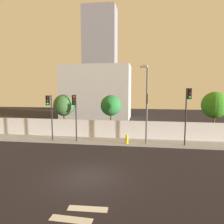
% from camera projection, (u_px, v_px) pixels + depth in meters
% --- Properties ---
extents(ground_plane, '(80.00, 80.00, 0.00)m').
position_uv_depth(ground_plane, '(88.00, 177.00, 12.84)').
color(ground_plane, black).
extents(sidewalk, '(36.00, 2.40, 0.15)m').
position_uv_depth(sidewalk, '(110.00, 141.00, 20.89)').
color(sidewalk, '#969696').
rests_on(sidewalk, ground).
extents(perimeter_wall, '(36.00, 0.18, 1.80)m').
position_uv_depth(perimeter_wall, '(112.00, 129.00, 22.04)').
color(perimeter_wall, silver).
rests_on(perimeter_wall, sidewalk).
extents(traffic_light_left, '(0.35, 1.14, 4.43)m').
position_uv_depth(traffic_light_left, '(50.00, 108.00, 20.18)').
color(traffic_light_left, black).
rests_on(traffic_light_left, sidewalk).
extents(traffic_light_center, '(0.35, 1.25, 5.11)m').
position_uv_depth(traffic_light_center, '(188.00, 105.00, 18.28)').
color(traffic_light_center, black).
rests_on(traffic_light_center, sidewalk).
extents(traffic_light_right, '(0.44, 1.38, 4.50)m').
position_uv_depth(traffic_light_right, '(75.00, 108.00, 19.68)').
color(traffic_light_right, black).
rests_on(traffic_light_right, sidewalk).
extents(street_lamp_curbside, '(0.71, 1.81, 7.03)m').
position_uv_depth(street_lamp_curbside, '(146.00, 99.00, 19.22)').
color(street_lamp_curbside, '#4C4C51').
rests_on(street_lamp_curbside, sidewalk).
extents(fire_hydrant, '(0.44, 0.26, 0.84)m').
position_uv_depth(fire_hydrant, '(127.00, 139.00, 19.82)').
color(fire_hydrant, gold).
rests_on(fire_hydrant, sidewalk).
extents(roadside_tree_leftmost, '(2.40, 2.40, 4.53)m').
position_uv_depth(roadside_tree_leftmost, '(64.00, 105.00, 23.85)').
color(roadside_tree_leftmost, brown).
rests_on(roadside_tree_leftmost, ground).
extents(roadside_tree_midleft, '(2.23, 2.23, 4.48)m').
position_uv_depth(roadside_tree_midleft, '(111.00, 106.00, 23.08)').
color(roadside_tree_midleft, brown).
rests_on(roadside_tree_midleft, ground).
extents(roadside_tree_midright, '(2.64, 2.64, 4.88)m').
position_uv_depth(roadside_tree_midright, '(215.00, 105.00, 21.51)').
color(roadside_tree_midright, brown).
rests_on(roadside_tree_midright, ground).
extents(low_building_distant, '(11.30, 6.00, 8.88)m').
position_uv_depth(low_building_distant, '(96.00, 92.00, 36.07)').
color(low_building_distant, '#AEAEAE').
rests_on(low_building_distant, ground).
extents(tower_on_skyline, '(7.08, 5.00, 22.35)m').
position_uv_depth(tower_on_skyline, '(100.00, 60.00, 47.31)').
color(tower_on_skyline, gray).
rests_on(tower_on_skyline, ground).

